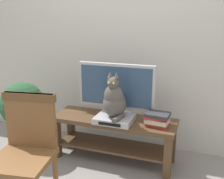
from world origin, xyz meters
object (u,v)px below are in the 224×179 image
(cat, at_px, (114,100))
(wooden_chair, at_px, (26,148))
(potted_plant, at_px, (23,110))
(tv, at_px, (116,88))
(tv_stand, at_px, (114,130))
(book_stack, at_px, (157,119))
(media_box, at_px, (115,119))

(cat, distance_m, wooden_chair, 0.97)
(potted_plant, bearing_deg, wooden_chair, -51.00)
(tv, bearing_deg, wooden_chair, -107.10)
(wooden_chair, distance_m, potted_plant, 0.99)
(tv_stand, distance_m, book_stack, 0.50)
(book_stack, xyz_separation_m, potted_plant, (-1.41, -0.17, -0.02))
(cat, distance_m, potted_plant, 1.01)
(tv_stand, distance_m, potted_plant, 0.99)
(media_box, height_order, wooden_chair, wooden_chair)
(wooden_chair, bearing_deg, tv, 72.90)
(tv_stand, distance_m, wooden_chair, 1.07)
(media_box, bearing_deg, tv, 103.96)
(wooden_chair, relative_size, potted_plant, 1.16)
(tv, bearing_deg, media_box, -76.04)
(tv_stand, height_order, wooden_chair, wooden_chair)
(tv_stand, distance_m, media_box, 0.19)
(media_box, distance_m, cat, 0.20)
(media_box, distance_m, book_stack, 0.42)
(cat, relative_size, wooden_chair, 0.49)
(tv_stand, xyz_separation_m, book_stack, (0.46, -0.05, 0.20))
(potted_plant, bearing_deg, cat, 6.82)
(tv, bearing_deg, potted_plant, -163.08)
(tv_stand, xyz_separation_m, wooden_chair, (-0.33, -0.99, 0.23))
(wooden_chair, distance_m, book_stack, 1.22)
(tv, bearing_deg, cat, -76.69)
(cat, height_order, wooden_chair, cat)
(tv, height_order, cat, tv)
(tv, distance_m, cat, 0.19)
(cat, relative_size, potted_plant, 0.57)
(tv_stand, bearing_deg, potted_plant, -167.18)
(media_box, distance_m, wooden_chair, 0.98)
(tv_stand, relative_size, cat, 2.79)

